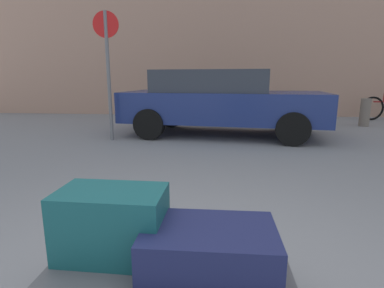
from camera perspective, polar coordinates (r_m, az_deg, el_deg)
name	(u,v)px	position (r m, az deg, el deg)	size (l,w,h in m)	color
luggage_cart	(169,277)	(1.65, -4.32, -23.85)	(1.18, 0.76, 0.34)	#4C4C51
suitcase_navy_stacked_top	(209,249)	(1.51, 3.23, -19.23)	(0.63, 0.40, 0.22)	#191E47
duffel_bag_teal_front_right	(112,223)	(1.64, -14.85, -14.26)	(0.54, 0.32, 0.35)	#144C51
parked_car	(220,101)	(6.76, 5.33, 8.13)	(4.48, 2.31, 1.42)	navy
bollard_kerb_near	(314,112)	(8.79, 22.16, 5.64)	(0.25, 0.25, 0.73)	#72665B
bollard_kerb_mid	(365,112)	(9.25, 29.93, 5.20)	(0.25, 0.25, 0.73)	#72665B
no_parking_sign	(108,63)	(6.33, -15.64, 14.57)	(0.50, 0.07, 2.51)	slate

